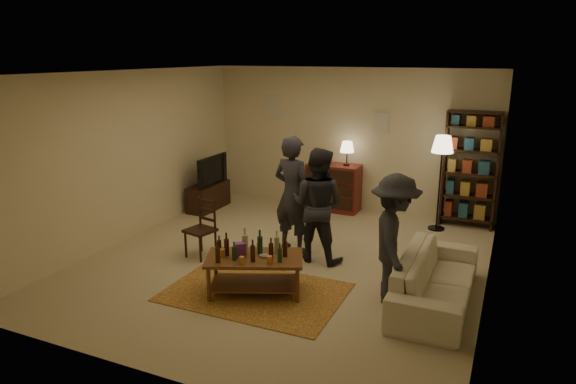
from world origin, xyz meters
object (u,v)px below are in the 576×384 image
Objects in this scene: bookshelf at (470,168)px; floor_lamp at (442,151)px; person_by_sofa at (394,239)px; dining_chair at (203,226)px; dresser at (334,186)px; coffee_table at (254,261)px; sofa at (436,279)px; person_left at (293,194)px; person_right at (318,205)px; tv_stand at (208,190)px.

floor_lamp is at bearing -136.53° from bookshelf.
dining_chair is at bearing 68.05° from person_by_sofa.
dresser is at bearing 13.47° from person_by_sofa.
dresser is 2.22m from floor_lamp.
sofa is at bearing 17.57° from coffee_table.
person_by_sofa is at bearing 7.62° from dining_chair.
person_left reaches higher than floor_lamp.
sofa is 2.50m from person_left.
floor_lamp is (2.00, -0.35, 0.90)m from dresser.
coffee_table is 0.81× the size of person_right.
floor_lamp is at bearing 8.01° from sofa.
dresser reaches higher than coffee_table.
sofa is (2.14, 0.68, -0.12)m from coffee_table.
person_right reaches higher than floor_lamp.
person_by_sofa reaches higher than sofa.
tv_stand is at bearing 64.66° from sofa.
person_right reaches higher than tv_stand.
person_right is (-1.80, 0.67, 0.53)m from sofa.
dining_chair is 0.55× the size of floor_lamp.
coffee_table is at bearing -48.92° from tv_stand.
bookshelf is 1.24× the size of floor_lamp.
person_right is (0.34, 1.35, 0.41)m from coffee_table.
sofa is at bearing 11.06° from dining_chair.
person_by_sofa reaches higher than dining_chair.
person_right is (0.59, -2.44, 0.36)m from dresser.
dresser is 3.93m from sofa.
person_by_sofa is (1.77, -1.01, -0.10)m from person_left.
tv_stand is 4.79m from person_by_sofa.
dresser is 0.67× the size of bookshelf.
person_left reaches higher than person_right.
person_right is 1.05× the size of person_by_sofa.
person_by_sofa is (1.89, -3.27, 0.32)m from dresser.
dining_chair is 3.41m from sofa.
bookshelf is 1.20× the size of person_right.
bookshelf is 0.97× the size of sofa.
sofa is 1.31× the size of person_by_sofa.
person_by_sofa reaches higher than tv_stand.
tv_stand is at bearing -24.63° from person_right.
coffee_table is at bearing -86.15° from dresser.
person_left is at bearing 94.93° from coffee_table.
floor_lamp is 2.73m from person_left.
person_left is at bearing 45.97° from dining_chair.
person_by_sofa is at bearing 17.56° from coffee_table.
dining_chair is at bearing 148.05° from coffee_table.
person_right is at bearing 69.50° from sofa.
person_left is (0.12, -2.26, 0.42)m from dresser.
tv_stand is 0.51× the size of sofa.
person_by_sofa is at bearing -99.28° from bookshelf.
coffee_table is 1.00× the size of dresser.
tv_stand is 0.65× the size of floor_lamp.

